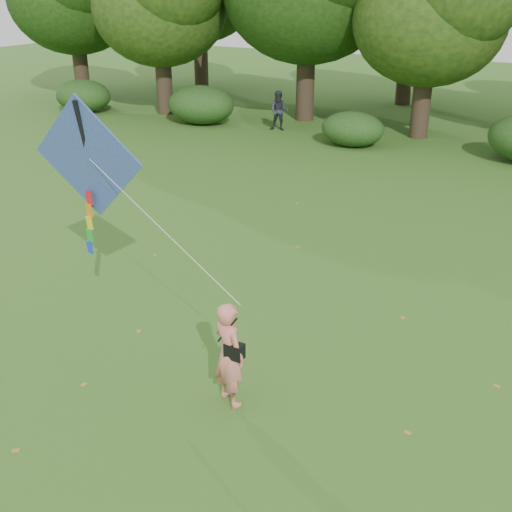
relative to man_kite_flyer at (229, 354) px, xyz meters
The scene contains 7 objects.
ground 1.22m from the man_kite_flyer, 137.96° to the left, with size 100.00×100.00×0.00m, color #265114.
man_kite_flyer is the anchor object (origin of this frame).
bystander_left 20.70m from the man_kite_flyer, 114.65° to the left, with size 0.87×0.68×1.79m, color #262A33.
crossbody_bag 0.17m from the man_kite_flyer, 14.61° to the right, with size 0.43×0.20×0.72m.
flying_kite 4.44m from the man_kite_flyer, 165.05° to the left, with size 4.96×1.32×3.15m.
shrub_band 18.19m from the man_kite_flyer, 94.15° to the left, with size 39.15×3.22×1.88m.
fallen_leaves 2.85m from the man_kite_flyer, 122.24° to the left, with size 9.21×12.82×0.01m.
Camera 1 is at (5.26, -8.12, 6.55)m, focal length 45.00 mm.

